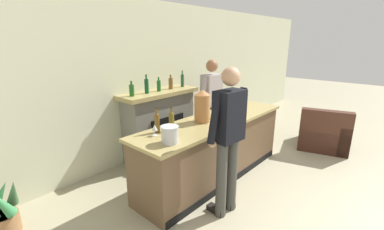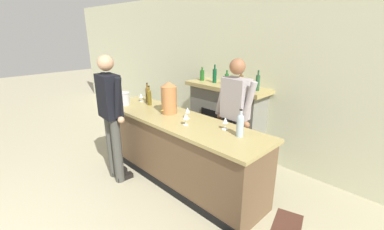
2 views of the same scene
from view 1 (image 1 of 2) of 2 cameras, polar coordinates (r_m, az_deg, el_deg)
wall_back_panel at (r=4.80m, az=-8.46°, el=7.58°), size 12.00×0.07×2.75m
bar_counter at (r=4.03m, az=5.00°, el=-7.35°), size 2.83×0.76×0.95m
fireplace_stone at (r=4.71m, az=-7.16°, el=-1.91°), size 1.50×0.52×1.55m
armchair_black at (r=5.77m, az=27.15°, el=-3.89°), size 1.11×1.10×0.85m
potted_plant_corner at (r=3.65m, az=-36.33°, el=-16.84°), size 0.34×0.38×0.67m
person_customer at (r=3.01m, az=8.01°, el=-4.84°), size 0.66×0.33×1.81m
person_bartender at (r=4.63m, az=4.30°, el=2.43°), size 0.66×0.32×1.77m
copper_dispenser at (r=3.67m, az=2.29°, el=2.02°), size 0.23×0.27×0.47m
ice_bucket_steel at (r=2.94m, az=-4.96°, el=-4.36°), size 0.21×0.21×0.20m
wine_bottle_merlot_tall at (r=3.33m, az=-4.58°, el=-1.18°), size 0.07×0.07×0.32m
wine_bottle_burgundy_dark at (r=3.28m, az=-7.78°, el=-1.48°), size 0.07×0.07×0.33m
wine_bottle_port_short at (r=4.69m, az=11.70°, el=3.74°), size 0.08×0.08×0.32m
wine_glass_front_right at (r=3.99m, az=5.28°, el=1.36°), size 0.07×0.07×0.16m
wine_glass_back_row at (r=4.51m, az=9.54°, el=2.84°), size 0.08×0.08×0.15m
wine_glass_by_dispenser at (r=4.02m, az=8.92°, el=1.25°), size 0.07×0.07×0.15m
wine_glass_near_bucket at (r=3.19m, az=-8.29°, el=-2.89°), size 0.07×0.07×0.14m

